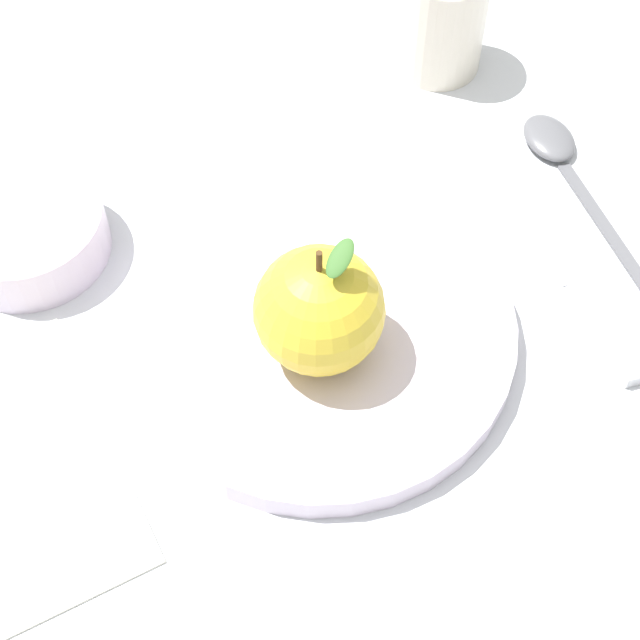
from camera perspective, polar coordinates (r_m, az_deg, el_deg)
name	(u,v)px	position (r m, az deg, el deg)	size (l,w,h in m)	color
ground_plane	(339,320)	(0.61, 1.16, 0.02)	(2.40, 2.40, 0.00)	silver
dinner_plate	(320,328)	(0.59, 0.00, -0.50)	(0.24, 0.24, 0.02)	silver
apple	(319,310)	(0.54, -0.05, 0.60)	(0.08, 0.08, 0.09)	gold
side_bowl	(24,229)	(0.65, -17.27, 5.22)	(0.11, 0.11, 0.04)	silver
cup	(442,15)	(0.75, 7.30, 17.65)	(0.07, 0.07, 0.08)	silver
knife	(576,280)	(0.64, 15.05, 2.32)	(0.09, 0.20, 0.01)	silver
spoon	(561,156)	(0.71, 14.22, 9.48)	(0.08, 0.17, 0.01)	#59595E
linen_napkin	(11,472)	(0.58, -18.00, -8.65)	(0.12, 0.18, 0.00)	silver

